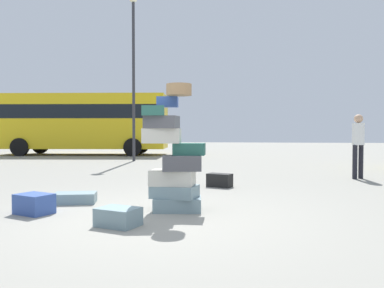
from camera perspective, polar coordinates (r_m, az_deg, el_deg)
ground_plane at (r=5.67m, az=-5.95°, el=-10.50°), size 80.00×80.00×0.00m
suitcase_tower at (r=5.97m, az=-2.70°, el=-2.60°), size 0.96×0.63×1.93m
suitcase_slate_left_side at (r=6.96m, az=-16.69°, el=-7.54°), size 0.77×0.58×0.18m
suitcase_black_right_side at (r=8.62m, az=4.05°, el=-5.30°), size 0.59×0.46×0.29m
suitcase_navy_behind_tower at (r=6.25m, az=-22.04°, el=-8.10°), size 0.61×0.54×0.29m
suitcase_slate_white_trunk at (r=5.17m, az=-10.71°, el=-10.41°), size 0.61×0.53×0.23m
person_bearded_onlooker at (r=10.88m, az=23.09°, el=0.51°), size 0.30×0.30×1.65m
parked_bus at (r=21.47m, az=-15.57°, el=3.37°), size 8.96×3.46×3.15m
lamp_post at (r=16.68m, az=-8.54°, el=12.86°), size 0.36×0.36×6.89m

